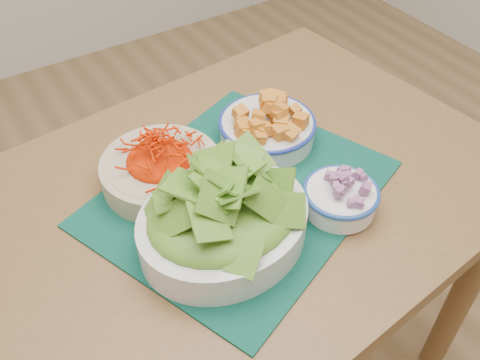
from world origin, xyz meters
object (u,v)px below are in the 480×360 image
Objects in this scene: carrot_bowl at (161,166)px; table at (225,233)px; placemat at (240,193)px; squash_bowl at (267,121)px; onion_bowl at (341,195)px; lettuce_bowl at (223,214)px.

table is at bearing -47.37° from carrot_bowl.
carrot_bowl reaches higher than placemat.
squash_bowl reaches higher than carrot_bowl.
placemat is 3.48× the size of onion_bowl.
table is 8.15× the size of onion_bowl.
onion_bowl is at bearing -48.84° from table.
carrot_bowl is (-0.11, 0.10, 0.04)m from placemat.
squash_bowl is at bearing 33.33° from lettuce_bowl.
placemat is 0.15m from carrot_bowl.
lettuce_bowl is at bearing -157.45° from placemat.
carrot_bowl is 1.26× the size of squash_bowl.
placemat is at bearing -33.33° from table.
carrot_bowl is at bearing 179.44° from squash_bowl.
lettuce_bowl is at bearing -127.07° from table.
lettuce_bowl reaches higher than placemat.
placemat is at bearing -43.32° from carrot_bowl.
table is 4.83× the size of carrot_bowl.
lettuce_bowl is at bearing -139.64° from squash_bowl.
table is 3.67× the size of lettuce_bowl.
carrot_bowl is 1.69× the size of onion_bowl.
squash_bowl is at bearing 16.53° from placemat.
onion_bowl is (0.21, -0.05, -0.03)m from lettuce_bowl.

